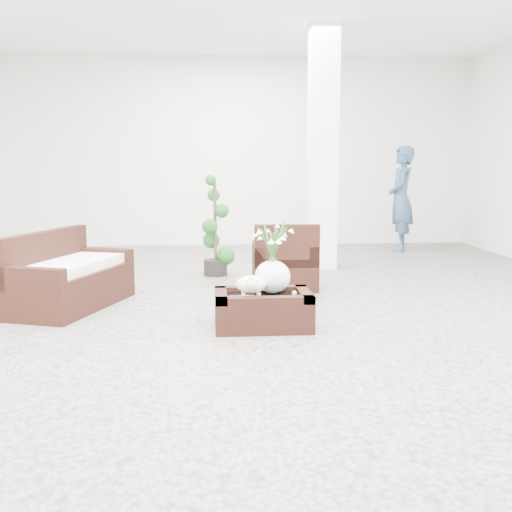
{
  "coord_description": "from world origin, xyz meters",
  "views": [
    {
      "loc": [
        -0.47,
        -6.15,
        1.53
      ],
      "look_at": [
        0.0,
        -0.1,
        0.62
      ],
      "focal_mm": 43.01,
      "sensor_mm": 36.0,
      "label": 1
    }
  ],
  "objects": [
    {
      "name": "ground",
      "position": [
        0.0,
        0.0,
        0.0
      ],
      "size": [
        11.0,
        11.0,
        0.0
      ],
      "primitive_type": "plane",
      "color": "gray",
      "rests_on": "ground"
    },
    {
      "name": "armchair",
      "position": [
        0.47,
        1.33,
        0.41
      ],
      "size": [
        0.79,
        0.76,
        0.82
      ],
      "primitive_type": "cube",
      "rotation": [
        0.0,
        0.0,
        3.11
      ],
      "color": "black",
      "rests_on": "ground"
    },
    {
      "name": "tealight",
      "position": [
        0.33,
        -0.52,
        0.33
      ],
      "size": [
        0.04,
        0.04,
        0.03
      ],
      "primitive_type": "cylinder",
      "color": "white",
      "rests_on": "coffee_table"
    },
    {
      "name": "topiary",
      "position": [
        -0.38,
        2.26,
        0.68
      ],
      "size": [
        0.36,
        0.36,
        1.36
      ],
      "primitive_type": null,
      "color": "#174817",
      "rests_on": "ground"
    },
    {
      "name": "loveseat",
      "position": [
        -1.95,
        0.45,
        0.41
      ],
      "size": [
        1.2,
        1.69,
        0.82
      ],
      "primitive_type": "cube",
      "rotation": [
        0.0,
        0.0,
        1.23
      ],
      "color": "black",
      "rests_on": "ground"
    },
    {
      "name": "column",
      "position": [
        1.2,
        2.8,
        1.75
      ],
      "size": [
        0.4,
        0.4,
        3.5
      ],
      "primitive_type": "cube",
      "color": "white",
      "rests_on": "ground"
    },
    {
      "name": "shopper",
      "position": [
        2.92,
        4.44,
        0.92
      ],
      "size": [
        0.61,
        0.77,
        1.85
      ],
      "primitive_type": "imported",
      "rotation": [
        0.0,
        0.0,
        -1.84
      ],
      "color": "#2D4A65",
      "rests_on": "ground"
    },
    {
      "name": "planter_narcissus",
      "position": [
        0.13,
        -0.44,
        0.71
      ],
      "size": [
        0.44,
        0.44,
        0.8
      ],
      "primitive_type": null,
      "color": "white",
      "rests_on": "coffee_table"
    },
    {
      "name": "coffee_table",
      "position": [
        0.03,
        -0.54,
        0.16
      ],
      "size": [
        0.9,
        0.6,
        0.31
      ],
      "primitive_type": "cube",
      "color": "black",
      "rests_on": "ground"
    },
    {
      "name": "sheep_figurine",
      "position": [
        -0.09,
        -0.64,
        0.42
      ],
      "size": [
        0.28,
        0.23,
        0.21
      ],
      "primitive_type": "ellipsoid",
      "color": "white",
      "rests_on": "coffee_table"
    }
  ]
}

